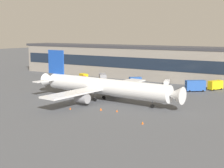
% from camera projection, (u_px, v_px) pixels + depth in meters
% --- Properties ---
extents(ground_plane, '(600.00, 600.00, 0.00)m').
position_uv_depth(ground_plane, '(69.00, 98.00, 114.86)').
color(ground_plane, '#4C4F54').
extents(terminal_building, '(147.37, 16.71, 15.48)m').
position_uv_depth(terminal_building, '(149.00, 62.00, 160.78)').
color(terminal_building, gray).
rests_on(terminal_building, ground_plane).
extents(airliner, '(54.45, 46.57, 15.56)m').
position_uv_depth(airliner, '(103.00, 86.00, 109.44)').
color(airliner, white).
rests_on(airliner, ground_plane).
extents(stair_truck, '(4.65, 6.46, 3.55)m').
position_uv_depth(stair_truck, '(215.00, 85.00, 130.39)').
color(stair_truck, yellow).
rests_on(stair_truck, ground_plane).
extents(belt_loader, '(4.06, 6.70, 1.95)m').
position_uv_depth(belt_loader, '(167.00, 82.00, 142.48)').
color(belt_loader, white).
rests_on(belt_loader, ground_plane).
extents(fuel_truck, '(7.50, 8.26, 3.35)m').
position_uv_depth(fuel_truck, '(103.00, 77.00, 153.70)').
color(fuel_truck, gray).
rests_on(fuel_truck, ground_plane).
extents(crew_van, '(5.15, 5.31, 2.55)m').
position_uv_depth(crew_van, '(135.00, 80.00, 148.38)').
color(crew_van, '#2651A5').
rests_on(crew_van, ground_plane).
extents(catering_truck, '(7.17, 6.64, 4.15)m').
position_uv_depth(catering_truck, '(195.00, 85.00, 127.03)').
color(catering_truck, '#2651A5').
rests_on(catering_truck, ground_plane).
extents(pushback_tractor, '(5.45, 4.39, 1.75)m').
position_uv_depth(pushback_tractor, '(84.00, 75.00, 167.05)').
color(pushback_tractor, yellow).
rests_on(pushback_tractor, ground_plane).
extents(follow_me_car, '(4.29, 4.59, 1.85)m').
position_uv_depth(follow_me_car, '(81.00, 78.00, 157.23)').
color(follow_me_car, red).
rests_on(follow_me_car, ground_plane).
extents(traffic_cone_0, '(0.54, 0.54, 0.68)m').
position_uv_depth(traffic_cone_0, '(143.00, 123.00, 81.90)').
color(traffic_cone_0, '#F2590C').
rests_on(traffic_cone_0, ground_plane).
extents(traffic_cone_1, '(0.47, 0.47, 0.59)m').
position_uv_depth(traffic_cone_1, '(70.00, 108.00, 97.60)').
color(traffic_cone_1, '#F2590C').
rests_on(traffic_cone_1, ground_plane).
extents(traffic_cone_2, '(0.48, 0.48, 0.60)m').
position_uv_depth(traffic_cone_2, '(117.00, 111.00, 94.60)').
color(traffic_cone_2, '#F2590C').
rests_on(traffic_cone_2, ground_plane).
extents(traffic_cone_3, '(0.57, 0.57, 0.71)m').
position_uv_depth(traffic_cone_3, '(101.00, 109.00, 96.44)').
color(traffic_cone_3, '#F2590C').
rests_on(traffic_cone_3, ground_plane).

